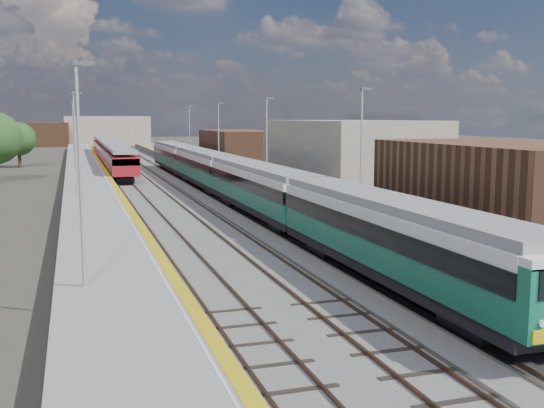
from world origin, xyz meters
name	(u,v)px	position (x,y,z in m)	size (l,w,h in m)	color
ground	(181,184)	(0.00, 50.00, 0.00)	(320.00, 320.00, 0.00)	#47443A
ballast_bed	(156,182)	(-2.25, 52.50, 0.03)	(10.50, 155.00, 0.06)	#565451
tracks	(160,180)	(-1.65, 54.18, 0.11)	(8.96, 160.00, 0.17)	#4C3323
platform_right	(226,175)	(5.28, 52.49, 0.54)	(4.70, 155.00, 8.52)	slate
platform_left	(88,179)	(-9.05, 52.49, 0.52)	(4.30, 155.00, 8.52)	slate
buildings	(34,99)	(-18.12, 138.60, 10.70)	(72.00, 185.50, 40.00)	brown
green_train	(228,175)	(1.50, 36.15, 2.08)	(2.68, 74.79, 2.95)	black
red_train	(110,152)	(-5.50, 76.08, 1.99)	(2.67, 54.21, 3.37)	black
tree_c	(19,139)	(-17.23, 77.97, 3.84)	(4.51, 4.51, 6.11)	#382619
tree_d	(340,143)	(23.00, 63.04, 3.35)	(3.93, 3.93, 5.32)	#382619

